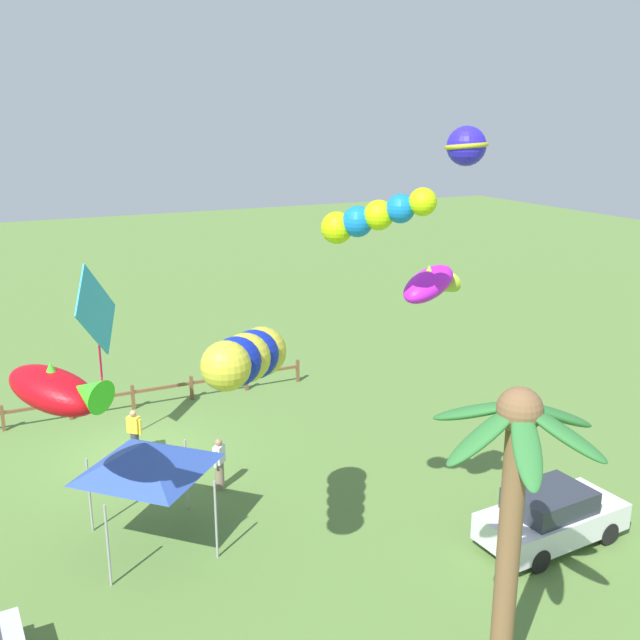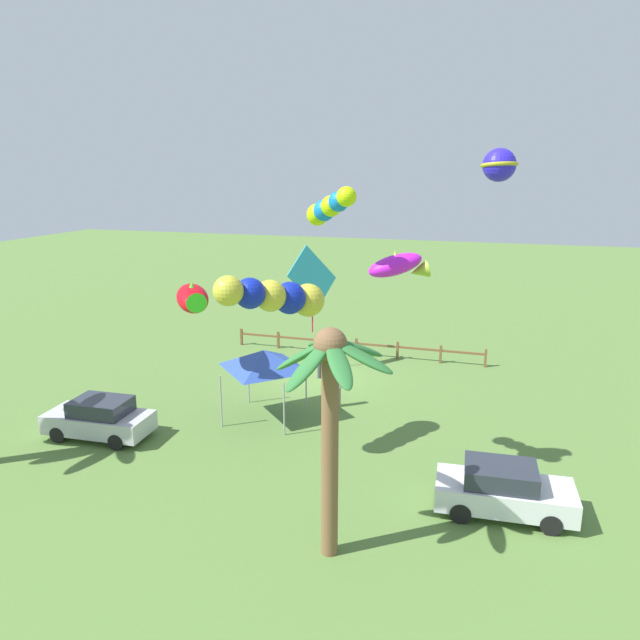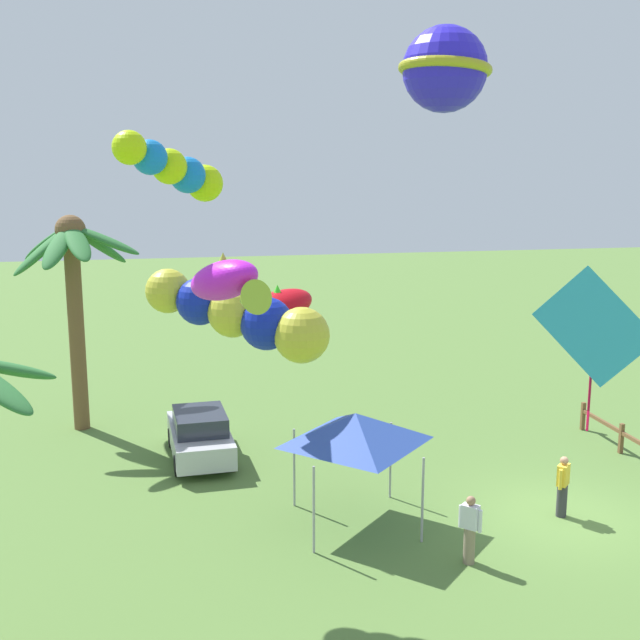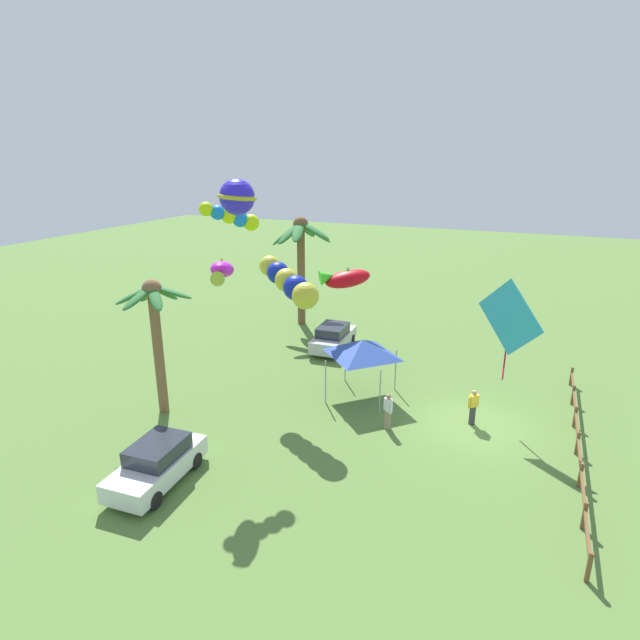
{
  "view_description": "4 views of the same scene",
  "coord_description": "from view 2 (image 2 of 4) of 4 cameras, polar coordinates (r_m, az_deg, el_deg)",
  "views": [
    {
      "loc": [
        4.11,
        22.04,
        10.62
      ],
      "look_at": [
        -3.36,
        6.61,
        5.82
      ],
      "focal_mm": 41.1,
      "sensor_mm": 36.0,
      "label": 1
    },
    {
      "loc": [
        -8.0,
        26.0,
        9.7
      ],
      "look_at": [
        -1.87,
        6.25,
        4.51
      ],
      "focal_mm": 33.48,
      "sensor_mm": 36.0,
      "label": 2
    },
    {
      "loc": [
        -16.91,
        9.79,
        8.73
      ],
      "look_at": [
        -2.45,
        6.79,
        5.83
      ],
      "focal_mm": 44.07,
      "sensor_mm": 36.0,
      "label": 3
    },
    {
      "loc": [
        -20.5,
        -1.71,
        11.05
      ],
      "look_at": [
        -1.45,
        6.44,
        4.32
      ],
      "focal_mm": 28.87,
      "sensor_mm": 36.0,
      "label": 4
    }
  ],
  "objects": [
    {
      "name": "kite_ball_2",
      "position": [
        19.66,
        16.77,
        14.0
      ],
      "size": [
        1.56,
        1.57,
        1.02
      ],
      "color": "#2B1FDB"
    },
    {
      "name": "palm_tree_1",
      "position": [
        14.64,
        1.01,
        -7.08
      ],
      "size": [
        3.12,
        2.94,
        6.09
      ],
      "color": "brown",
      "rests_on": "ground"
    },
    {
      "name": "rail_fence",
      "position": [
        32.19,
        3.48,
        -2.38
      ],
      "size": [
        13.62,
        0.12,
        0.95
      ],
      "color": "brown",
      "rests_on": "ground"
    },
    {
      "name": "kite_tube_1",
      "position": [
        19.63,
        -4.28,
        2.27
      ],
      "size": [
        2.78,
        3.66,
        1.78
      ],
      "color": "gold"
    },
    {
      "name": "kite_fish_4",
      "position": [
        22.4,
        -12.06,
        2.08
      ],
      "size": [
        2.32,
        2.71,
        1.2
      ],
      "color": "red"
    },
    {
      "name": "parked_car_1",
      "position": [
        18.66,
        17.12,
        -15.25
      ],
      "size": [
        4.0,
        1.94,
        1.51
      ],
      "color": "silver",
      "rests_on": "ground"
    },
    {
      "name": "spectator_1",
      "position": [
        28.62,
        0.01,
        -4.0
      ],
      "size": [
        0.43,
        0.43,
        1.59
      ],
      "color": "#38383D",
      "rests_on": "ground"
    },
    {
      "name": "spectator_0",
      "position": [
        25.23,
        1.72,
        -6.54
      ],
      "size": [
        0.43,
        0.43,
        1.59
      ],
      "color": "gray",
      "rests_on": "ground"
    },
    {
      "name": "festival_tent",
      "position": [
        23.66,
        -5.35,
        -3.77
      ],
      "size": [
        2.86,
        2.86,
        2.85
      ],
      "color": "#9E9EA3",
      "rests_on": "ground"
    },
    {
      "name": "kite_diamond_3",
      "position": [
        28.82,
        -0.75,
        4.05
      ],
      "size": [
        1.66,
        2.67,
        4.31
      ],
      "color": "#2FA6C7"
    },
    {
      "name": "parked_car_0",
      "position": [
        23.92,
        -20.33,
        -8.81
      ],
      "size": [
        3.98,
        1.89,
        1.51
      ],
      "color": "#BCBCC1",
      "rests_on": "ground"
    },
    {
      "name": "ground_plane",
      "position": [
        28.89,
        0.13,
        -5.53
      ],
      "size": [
        120.0,
        120.0,
        0.0
      ],
      "primitive_type": "plane",
      "color": "#567A38"
    },
    {
      "name": "kite_fish_5",
      "position": [
        17.68,
        7.52,
        5.18
      ],
      "size": [
        2.02,
        1.43,
        1.01
      ],
      "color": "#CA1CDF"
    },
    {
      "name": "kite_tube_0",
      "position": [
        17.27,
        0.91,
        10.73
      ],
      "size": [
        1.81,
        1.85,
        1.19
      ],
      "color": "#BEE70D"
    }
  ]
}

